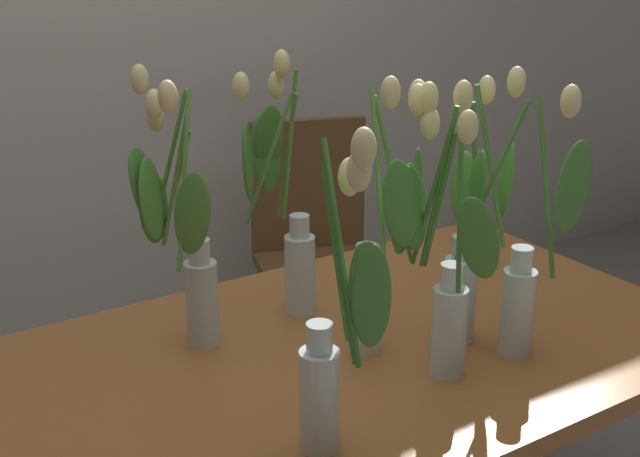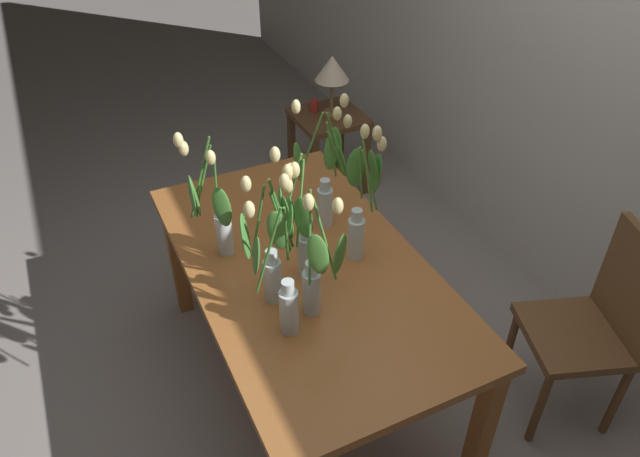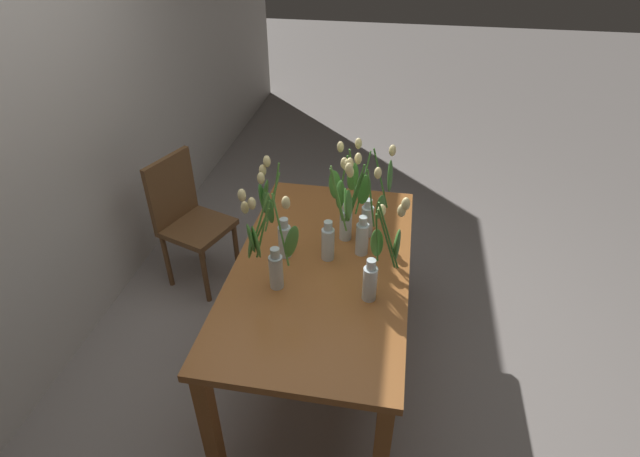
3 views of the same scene
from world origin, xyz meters
name	(u,v)px [view 2 (image 2 of 3)]	position (x,y,z in m)	size (l,w,h in m)	color
ground_plane	(308,381)	(0.00, 0.00, 0.00)	(18.00, 18.00, 0.00)	gray
room_wall_rear	(628,55)	(0.00, 1.55, 1.35)	(9.00, 0.10, 2.70)	beige
dining_table	(306,280)	(0.00, 0.00, 0.65)	(1.60, 0.90, 0.74)	#A3602D
tulip_vase_0	(362,207)	(0.03, 0.23, 0.96)	(0.16, 0.15, 0.58)	silver
tulip_vase_1	(316,277)	(0.28, -0.08, 0.92)	(0.15, 0.18, 0.57)	silver
tulip_vase_2	(215,215)	(-0.20, -0.30, 0.94)	(0.15, 0.17, 0.58)	silver
tulip_vase_3	(275,247)	(0.12, -0.17, 0.97)	(0.14, 0.22, 0.56)	silver
tulip_vase_4	(301,239)	(0.07, -0.05, 0.93)	(0.17, 0.16, 0.58)	silver
tulip_vase_5	(282,286)	(0.29, -0.21, 0.94)	(0.21, 0.20, 0.57)	silver
tulip_vase_6	(326,176)	(-0.23, 0.21, 0.97)	(0.16, 0.27, 0.57)	silver
dining_chair	(597,321)	(0.62, 1.03, 0.52)	(0.51, 0.51, 0.93)	brown
side_table	(328,131)	(-1.50, 0.85, 0.43)	(0.44, 0.44, 0.55)	brown
table_lamp	(332,70)	(-1.50, 0.87, 0.86)	(0.22, 0.22, 0.40)	olive
pillar_candle	(314,106)	(-1.60, 0.79, 0.59)	(0.06, 0.06, 0.07)	#B72D23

